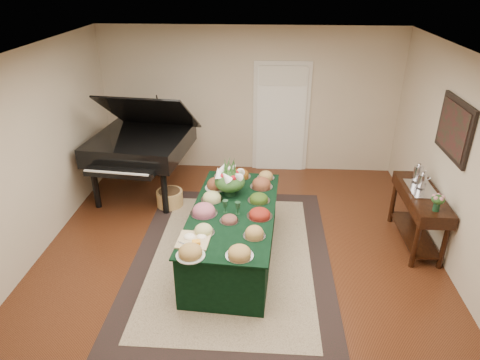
# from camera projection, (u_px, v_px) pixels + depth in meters

# --- Properties ---
(ground) EXTENTS (6.00, 6.00, 0.00)m
(ground) POSITION_uv_depth(u_px,v_px,m) (239.00, 258.00, 5.88)
(ground) COLOR black
(ground) RESTS_ON ground
(area_rug) EXTENTS (2.68, 3.75, 0.01)m
(area_rug) POSITION_uv_depth(u_px,v_px,m) (232.00, 257.00, 5.88)
(area_rug) COLOR black
(area_rug) RESTS_ON ground
(kitchen_doorway) EXTENTS (1.05, 0.07, 2.10)m
(kitchen_doorway) POSITION_uv_depth(u_px,v_px,m) (281.00, 119.00, 8.04)
(kitchen_doorway) COLOR silver
(kitchen_doorway) RESTS_ON ground
(buffet_table) EXTENTS (1.23, 2.35, 0.75)m
(buffet_table) POSITION_uv_depth(u_px,v_px,m) (233.00, 234.00, 5.73)
(buffet_table) COLOR black
(buffet_table) RESTS_ON ground
(food_platters) EXTENTS (1.10, 2.32, 0.12)m
(food_platters) POSITION_uv_depth(u_px,v_px,m) (232.00, 204.00, 5.62)
(food_platters) COLOR silver
(food_platters) RESTS_ON buffet_table
(cutting_board) EXTENTS (0.39, 0.39, 0.10)m
(cutting_board) POSITION_uv_depth(u_px,v_px,m) (194.00, 238.00, 4.94)
(cutting_board) COLOR tan
(cutting_board) RESTS_ON buffet_table
(green_goblets) EXTENTS (0.24, 0.11, 0.18)m
(green_goblets) POSITION_uv_depth(u_px,v_px,m) (231.00, 207.00, 5.45)
(green_goblets) COLOR #14331D
(green_goblets) RESTS_ON buffet_table
(floral_centerpiece) EXTENTS (0.44, 0.44, 0.44)m
(floral_centerpiece) POSITION_uv_depth(u_px,v_px,m) (230.00, 178.00, 5.84)
(floral_centerpiece) COLOR #14331D
(floral_centerpiece) RESTS_ON buffet_table
(grand_piano) EXTENTS (1.77, 1.95, 1.83)m
(grand_piano) POSITION_uv_depth(u_px,v_px,m) (141.00, 143.00, 7.19)
(grand_piano) COLOR black
(grand_piano) RESTS_ON ground
(wicker_basket) EXTENTS (0.43, 0.43, 0.27)m
(wicker_basket) POSITION_uv_depth(u_px,v_px,m) (170.00, 198.00, 7.12)
(wicker_basket) COLOR #AD8046
(wicker_basket) RESTS_ON ground
(mahogany_sideboard) EXTENTS (0.45, 1.35, 0.83)m
(mahogany_sideboard) POSITION_uv_depth(u_px,v_px,m) (420.00, 204.00, 5.93)
(mahogany_sideboard) COLOR black
(mahogany_sideboard) RESTS_ON ground
(tea_service) EXTENTS (0.34, 0.58, 0.30)m
(tea_service) POSITION_uv_depth(u_px,v_px,m) (420.00, 178.00, 5.96)
(tea_service) COLOR silver
(tea_service) RESTS_ON mahogany_sideboard
(pink_bouquet) EXTENTS (0.18, 0.18, 0.23)m
(pink_bouquet) POSITION_uv_depth(u_px,v_px,m) (438.00, 200.00, 5.33)
(pink_bouquet) COLOR #14331D
(pink_bouquet) RESTS_ON mahogany_sideboard
(wall_painting) EXTENTS (0.05, 0.95, 0.75)m
(wall_painting) POSITION_uv_depth(u_px,v_px,m) (454.00, 129.00, 5.42)
(wall_painting) COLOR black
(wall_painting) RESTS_ON ground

